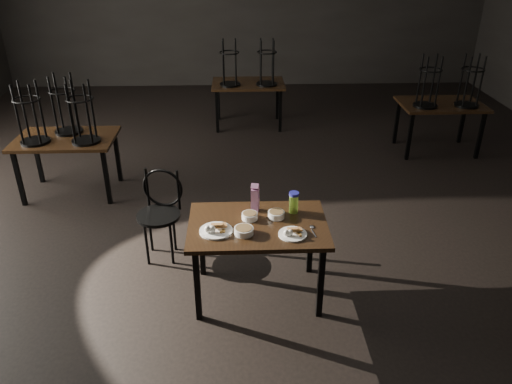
{
  "coord_description": "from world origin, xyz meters",
  "views": [
    {
      "loc": [
        -0.17,
        -4.8,
        2.98
      ],
      "look_at": [
        -0.01,
        -0.73,
        0.85
      ],
      "focal_mm": 35.0,
      "sensor_mm": 36.0,
      "label": 1
    }
  ],
  "objects_px": {
    "bentwood_chair": "(160,207)",
    "main_table": "(258,231)",
    "water_bottle": "(294,202)",
    "juice_carton": "(255,198)"
  },
  "relations": [
    {
      "from": "main_table",
      "to": "bentwood_chair",
      "type": "height_order",
      "value": "bentwood_chair"
    },
    {
      "from": "main_table",
      "to": "water_bottle",
      "type": "xyz_separation_m",
      "value": [
        0.33,
        0.19,
        0.18
      ]
    },
    {
      "from": "main_table",
      "to": "juice_carton",
      "type": "relative_size",
      "value": 4.42
    },
    {
      "from": "bentwood_chair",
      "to": "juice_carton",
      "type": "bearing_deg",
      "value": -14.93
    },
    {
      "from": "bentwood_chair",
      "to": "main_table",
      "type": "bearing_deg",
      "value": -24.89
    },
    {
      "from": "juice_carton",
      "to": "water_bottle",
      "type": "xyz_separation_m",
      "value": [
        0.34,
        -0.04,
        -0.02
      ]
    },
    {
      "from": "juice_carton",
      "to": "water_bottle",
      "type": "relative_size",
      "value": 1.38
    },
    {
      "from": "main_table",
      "to": "juice_carton",
      "type": "xyz_separation_m",
      "value": [
        -0.01,
        0.23,
        0.2
      ]
    },
    {
      "from": "main_table",
      "to": "water_bottle",
      "type": "bearing_deg",
      "value": 30.16
    },
    {
      "from": "juice_carton",
      "to": "bentwood_chair",
      "type": "bearing_deg",
      "value": 153.59
    }
  ]
}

